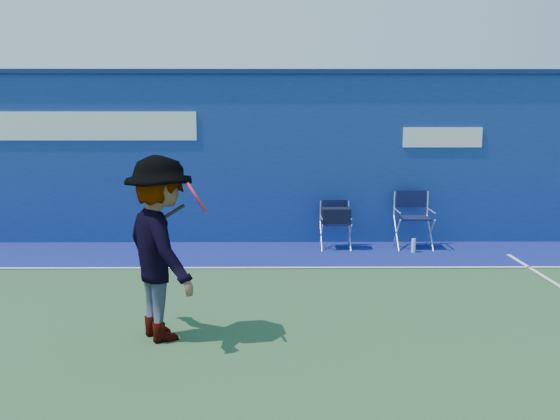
{
  "coord_description": "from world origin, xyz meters",
  "views": [
    {
      "loc": [
        0.64,
        -5.52,
        2.36
      ],
      "look_at": [
        0.7,
        2.6,
        1.0
      ],
      "focal_mm": 38.0,
      "sensor_mm": 36.0,
      "label": 1
    }
  ],
  "objects_px": {
    "tennis_player": "(161,248)",
    "directors_chair_right": "(413,231)",
    "water_bottle": "(414,246)",
    "directors_chair_left": "(335,229)"
  },
  "relations": [
    {
      "from": "tennis_player",
      "to": "directors_chair_right",
      "type": "bearing_deg",
      "value": 48.89
    },
    {
      "from": "water_bottle",
      "to": "tennis_player",
      "type": "height_order",
      "value": "tennis_player"
    },
    {
      "from": "directors_chair_left",
      "to": "water_bottle",
      "type": "distance_m",
      "value": 1.35
    },
    {
      "from": "directors_chair_right",
      "to": "water_bottle",
      "type": "xyz_separation_m",
      "value": [
        -0.07,
        -0.34,
        -0.19
      ]
    },
    {
      "from": "directors_chair_right",
      "to": "tennis_player",
      "type": "relative_size",
      "value": 0.51
    },
    {
      "from": "directors_chair_right",
      "to": "tennis_player",
      "type": "bearing_deg",
      "value": -131.11
    },
    {
      "from": "water_bottle",
      "to": "tennis_player",
      "type": "relative_size",
      "value": 0.13
    },
    {
      "from": "directors_chair_right",
      "to": "tennis_player",
      "type": "height_order",
      "value": "tennis_player"
    },
    {
      "from": "directors_chair_left",
      "to": "directors_chair_right",
      "type": "bearing_deg",
      "value": 1.56
    },
    {
      "from": "directors_chair_left",
      "to": "directors_chair_right",
      "type": "xyz_separation_m",
      "value": [
        1.36,
        0.04,
        -0.05
      ]
    }
  ]
}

